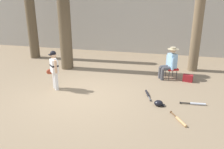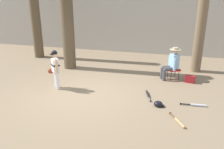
# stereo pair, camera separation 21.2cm
# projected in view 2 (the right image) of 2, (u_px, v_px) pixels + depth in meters

# --- Properties ---
(ground_plane) EXTENTS (60.00, 60.00, 0.00)m
(ground_plane) POSITION_uv_depth(u_px,v_px,m) (82.00, 95.00, 6.96)
(ground_plane) COLOR #7F6B51
(concrete_back_wall) EXTENTS (18.00, 0.36, 2.99)m
(concrete_back_wall) POSITION_uv_depth(u_px,v_px,m) (128.00, 25.00, 12.25)
(concrete_back_wall) COLOR #ADA89E
(concrete_back_wall) RESTS_ON ground
(tree_near_player) EXTENTS (0.71, 0.71, 5.81)m
(tree_near_player) POSITION_uv_depth(u_px,v_px,m) (66.00, 7.00, 8.92)
(tree_near_player) COLOR brown
(tree_near_player) RESTS_ON ground
(tree_behind_spectator) EXTENTS (0.52, 0.52, 5.16)m
(tree_behind_spectator) POSITION_uv_depth(u_px,v_px,m) (202.00, 13.00, 8.54)
(tree_behind_spectator) COLOR brown
(tree_behind_spectator) RESTS_ON ground
(young_ballplayer) EXTENTS (0.57, 0.45, 1.31)m
(young_ballplayer) POSITION_uv_depth(u_px,v_px,m) (55.00, 67.00, 7.29)
(young_ballplayer) COLOR white
(young_ballplayer) RESTS_ON ground
(folding_stool) EXTENTS (0.54, 0.54, 0.41)m
(folding_stool) POSITION_uv_depth(u_px,v_px,m) (173.00, 70.00, 8.27)
(folding_stool) COLOR red
(folding_stool) RESTS_ON ground
(seated_spectator) EXTENTS (0.67, 0.56, 1.20)m
(seated_spectator) POSITION_uv_depth(u_px,v_px,m) (172.00, 63.00, 8.16)
(seated_spectator) COLOR #47474C
(seated_spectator) RESTS_ON ground
(handbag_beside_stool) EXTENTS (0.37, 0.25, 0.26)m
(handbag_beside_stool) POSITION_uv_depth(u_px,v_px,m) (190.00, 79.00, 7.99)
(handbag_beside_stool) COLOR maroon
(handbag_beside_stool) RESTS_ON ground
(tree_far_left) EXTENTS (0.64, 0.64, 6.13)m
(tree_far_left) POSITION_uv_depth(u_px,v_px,m) (34.00, 1.00, 10.66)
(tree_far_left) COLOR brown
(tree_far_left) RESTS_ON ground
(bat_aluminum_silver) EXTENTS (0.71, 0.13, 0.07)m
(bat_aluminum_silver) POSITION_uv_depth(u_px,v_px,m) (196.00, 105.00, 6.26)
(bat_aluminum_silver) COLOR #B7BCC6
(bat_aluminum_silver) RESTS_ON ground
(bat_black_composite) EXTENTS (0.27, 0.73, 0.07)m
(bat_black_composite) POSITION_uv_depth(u_px,v_px,m) (148.00, 95.00, 6.94)
(bat_black_composite) COLOR black
(bat_black_composite) RESTS_ON ground
(bat_wood_tan) EXTENTS (0.41, 0.67, 0.07)m
(bat_wood_tan) POSITION_uv_depth(u_px,v_px,m) (179.00, 122.00, 5.42)
(bat_wood_tan) COLOR tan
(bat_wood_tan) RESTS_ON ground
(batting_helmet_black) EXTENTS (0.29, 0.23, 0.17)m
(batting_helmet_black) POSITION_uv_depth(u_px,v_px,m) (158.00, 104.00, 6.24)
(batting_helmet_black) COLOR black
(batting_helmet_black) RESTS_ON ground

